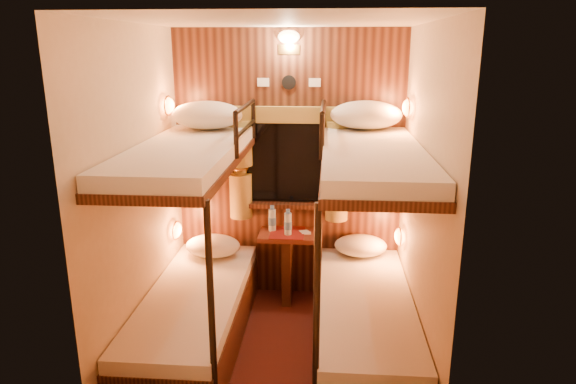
# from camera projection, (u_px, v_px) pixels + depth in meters

# --- Properties ---
(floor) EXTENTS (2.10, 2.10, 0.00)m
(floor) POSITION_uv_depth(u_px,v_px,m) (278.00, 352.00, 3.91)
(floor) COLOR #38160F
(floor) RESTS_ON ground
(ceiling) EXTENTS (2.10, 2.10, 0.00)m
(ceiling) POSITION_uv_depth(u_px,v_px,m) (277.00, 21.00, 3.26)
(ceiling) COLOR silver
(ceiling) RESTS_ON wall_back
(wall_back) EXTENTS (2.40, 0.00, 2.40)m
(wall_back) POSITION_uv_depth(u_px,v_px,m) (289.00, 167.00, 4.59)
(wall_back) COLOR #C6B293
(wall_back) RESTS_ON floor
(wall_front) EXTENTS (2.40, 0.00, 2.40)m
(wall_front) POSITION_uv_depth(u_px,v_px,m) (257.00, 261.00, 2.58)
(wall_front) COLOR #C6B293
(wall_front) RESTS_ON floor
(wall_left) EXTENTS (0.00, 2.40, 2.40)m
(wall_left) POSITION_uv_depth(u_px,v_px,m) (138.00, 198.00, 3.66)
(wall_left) COLOR #C6B293
(wall_left) RESTS_ON floor
(wall_right) EXTENTS (0.00, 2.40, 2.40)m
(wall_right) POSITION_uv_depth(u_px,v_px,m) (423.00, 205.00, 3.51)
(wall_right) COLOR #C6B293
(wall_right) RESTS_ON floor
(back_panel) EXTENTS (2.00, 0.03, 2.40)m
(back_panel) POSITION_uv_depth(u_px,v_px,m) (289.00, 168.00, 4.58)
(back_panel) COLOR black
(back_panel) RESTS_ON floor
(bunk_left) EXTENTS (0.72, 1.90, 1.82)m
(bunk_left) POSITION_uv_depth(u_px,v_px,m) (194.00, 278.00, 3.88)
(bunk_left) COLOR black
(bunk_left) RESTS_ON floor
(bunk_right) EXTENTS (0.72, 1.90, 1.82)m
(bunk_right) POSITION_uv_depth(u_px,v_px,m) (366.00, 284.00, 3.78)
(bunk_right) COLOR black
(bunk_right) RESTS_ON floor
(window) EXTENTS (1.00, 0.12, 0.79)m
(window) POSITION_uv_depth(u_px,v_px,m) (289.00, 171.00, 4.55)
(window) COLOR black
(window) RESTS_ON back_panel
(curtains) EXTENTS (1.10, 0.22, 1.00)m
(curtains) POSITION_uv_depth(u_px,v_px,m) (288.00, 162.00, 4.50)
(curtains) COLOR olive
(curtains) RESTS_ON back_panel
(back_fixtures) EXTENTS (0.54, 0.09, 0.48)m
(back_fixtures) POSITION_uv_depth(u_px,v_px,m) (289.00, 46.00, 4.26)
(back_fixtures) COLOR black
(back_fixtures) RESTS_ON back_panel
(reading_lamps) EXTENTS (2.00, 0.20, 1.25)m
(reading_lamps) POSITION_uv_depth(u_px,v_px,m) (286.00, 172.00, 4.25)
(reading_lamps) COLOR orange
(reading_lamps) RESTS_ON wall_left
(table) EXTENTS (0.50, 0.34, 0.66)m
(table) POSITION_uv_depth(u_px,v_px,m) (287.00, 257.00, 4.61)
(table) COLOR #512312
(table) RESTS_ON floor
(bottle_left) EXTENTS (0.07, 0.07, 0.24)m
(bottle_left) POSITION_uv_depth(u_px,v_px,m) (272.00, 220.00, 4.58)
(bottle_left) COLOR #99BFE5
(bottle_left) RESTS_ON table
(bottle_right) EXTENTS (0.07, 0.07, 0.23)m
(bottle_right) POSITION_uv_depth(u_px,v_px,m) (288.00, 224.00, 4.48)
(bottle_right) COLOR #99BFE5
(bottle_right) RESTS_ON table
(sachet_a) EXTENTS (0.08, 0.07, 0.01)m
(sachet_a) POSITION_uv_depth(u_px,v_px,m) (306.00, 233.00, 4.54)
(sachet_a) COLOR silver
(sachet_a) RESTS_ON table
(sachet_b) EXTENTS (0.10, 0.09, 0.01)m
(sachet_b) POSITION_uv_depth(u_px,v_px,m) (304.00, 231.00, 4.58)
(sachet_b) COLOR silver
(sachet_b) RESTS_ON table
(pillow_lower_left) EXTENTS (0.48, 0.34, 0.19)m
(pillow_lower_left) POSITION_uv_depth(u_px,v_px,m) (213.00, 246.00, 4.52)
(pillow_lower_left) COLOR silver
(pillow_lower_left) RESTS_ON bunk_left
(pillow_lower_right) EXTENTS (0.46, 0.33, 0.18)m
(pillow_lower_right) POSITION_uv_depth(u_px,v_px,m) (361.00, 245.00, 4.54)
(pillow_lower_right) COLOR silver
(pillow_lower_right) RESTS_ON bunk_right
(pillow_upper_left) EXTENTS (0.58, 0.42, 0.23)m
(pillow_upper_left) POSITION_uv_depth(u_px,v_px,m) (207.00, 115.00, 4.20)
(pillow_upper_left) COLOR silver
(pillow_upper_left) RESTS_ON bunk_left
(pillow_upper_right) EXTENTS (0.59, 0.42, 0.23)m
(pillow_upper_right) POSITION_uv_depth(u_px,v_px,m) (366.00, 115.00, 4.20)
(pillow_upper_right) COLOR silver
(pillow_upper_right) RESTS_ON bunk_right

